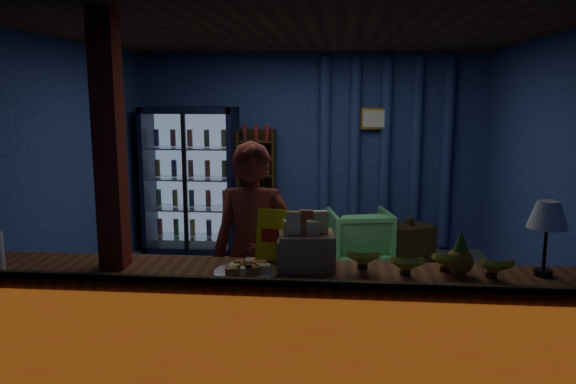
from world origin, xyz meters
name	(u,v)px	position (x,y,z in m)	size (l,w,h in m)	color
ground	(297,303)	(0.00, 0.00, 0.00)	(4.60, 4.60, 0.00)	#515154
room_walls	(297,147)	(0.00, 0.00, 1.57)	(4.60, 4.60, 4.60)	navy
counter	(274,341)	(0.00, -1.91, 0.48)	(4.40, 0.57, 0.99)	brown
support_post	(113,214)	(-1.05, -1.90, 1.30)	(0.16, 0.16, 2.60)	maroon
beverage_cooler	(193,180)	(-1.55, 1.92, 0.93)	(1.20, 0.62, 1.90)	black
bottle_shelf	(257,189)	(-0.70, 2.06, 0.79)	(0.50, 0.28, 1.60)	#3C2913
curtain_folds	(385,153)	(1.00, 2.14, 1.30)	(1.74, 0.14, 2.50)	navy
framed_picture	(375,119)	(0.85, 2.10, 1.75)	(0.36, 0.04, 0.28)	gold
shopkeeper	(253,256)	(-0.23, -1.30, 0.86)	(0.63, 0.41, 1.73)	maroon
green_chair	(359,237)	(0.66, 1.41, 0.34)	(0.72, 0.74, 0.68)	#61C36A
side_table	(409,245)	(1.26, 1.44, 0.25)	(0.65, 0.58, 0.58)	#3C2913
yellow_sign	(287,236)	(0.06, -1.68, 1.12)	(0.44, 0.19, 0.35)	#F6ED0C
snack_box_left	(307,247)	(0.20, -1.80, 1.08)	(0.39, 0.33, 0.37)	#956648
snack_box_centre	(302,251)	(0.17, -1.82, 1.06)	(0.31, 0.25, 0.32)	#956648
pastry_tray	(247,271)	(-0.16, -1.99, 0.97)	(0.42, 0.42, 0.07)	silver
banana_bunches	(427,262)	(0.96, -1.89, 1.03)	(1.02, 0.29, 0.17)	yellow
table_lamp	(547,218)	(1.68, -1.84, 1.32)	(0.24, 0.24, 0.48)	black
pineapple	(460,257)	(1.16, -1.88, 1.07)	(0.17, 0.17, 0.29)	#975A1B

